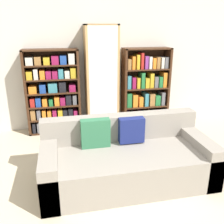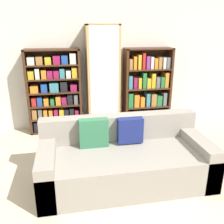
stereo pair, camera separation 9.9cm
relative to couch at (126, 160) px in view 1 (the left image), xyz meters
The scene contains 7 objects.
ground_plane 0.72m from the couch, 99.81° to the right, with size 16.00×16.00×0.00m, color beige.
wall_back 2.25m from the couch, 93.27° to the left, with size 6.47×0.06×2.70m.
couch is the anchor object (origin of this frame).
bookshelf_left 2.02m from the couch, 116.16° to the left, with size 0.94×0.32×1.49m.
display_cabinet 1.88m from the couch, 89.97° to the left, with size 0.58×0.36×1.89m.
bookshelf_right 2.01m from the couch, 64.44° to the left, with size 0.89×0.32×1.48m.
wine_bottle 1.53m from the couch, 67.63° to the left, with size 0.07×0.07×0.38m.
Camera 1 is at (-0.63, -2.00, 1.86)m, focal length 40.00 mm.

